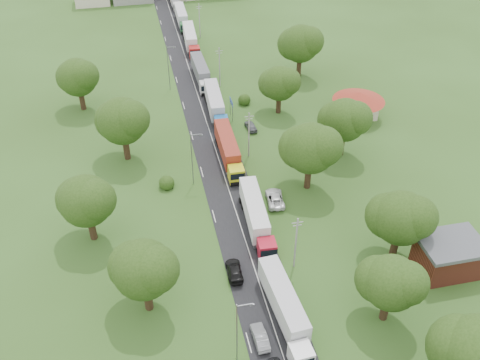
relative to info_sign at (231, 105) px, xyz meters
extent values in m
plane|color=#2A4717|center=(-5.20, -35.00, -3.00)|extent=(260.00, 260.00, 0.00)
cube|color=black|center=(-5.20, -15.00, -3.00)|extent=(8.00, 200.00, 0.04)
cylinder|color=slate|center=(0.00, -1.20, -1.00)|extent=(0.12, 0.12, 4.00)
cylinder|color=slate|center=(0.00, 1.20, -1.00)|extent=(0.12, 0.12, 4.00)
cube|color=navy|center=(0.00, 0.00, 0.60)|extent=(0.06, 3.00, 1.00)
cube|color=silver|center=(0.00, 0.00, 0.60)|extent=(0.07, 3.10, 0.06)
cylinder|color=gray|center=(0.30, -42.00, 1.50)|extent=(0.24, 0.24, 9.00)
cube|color=gray|center=(0.30, -42.00, 5.30)|extent=(1.60, 0.10, 0.10)
cube|color=gray|center=(0.30, -42.00, 4.80)|extent=(1.20, 0.10, 0.10)
cylinder|color=gray|center=(0.30, -14.00, 1.50)|extent=(0.24, 0.24, 9.00)
cube|color=gray|center=(0.30, -14.00, 5.30)|extent=(1.60, 0.10, 0.10)
cube|color=gray|center=(0.30, -14.00, 4.80)|extent=(1.20, 0.10, 0.10)
cylinder|color=gray|center=(0.30, 14.00, 1.50)|extent=(0.24, 0.24, 9.00)
cube|color=gray|center=(0.30, 14.00, 5.30)|extent=(1.60, 0.10, 0.10)
cube|color=gray|center=(0.30, 14.00, 4.80)|extent=(1.20, 0.10, 0.10)
cylinder|color=gray|center=(0.30, 42.00, 1.50)|extent=(0.24, 0.24, 9.00)
cube|color=gray|center=(0.30, 42.00, 5.30)|extent=(1.60, 0.10, 0.10)
cube|color=gray|center=(0.30, 42.00, 4.80)|extent=(1.20, 0.10, 0.10)
cylinder|color=slate|center=(-10.70, -55.00, 2.00)|extent=(0.16, 0.16, 10.00)
cube|color=slate|center=(-9.80, -55.00, 6.70)|extent=(1.80, 0.10, 0.10)
cube|color=slate|center=(-9.00, -55.00, 6.55)|extent=(0.50, 0.22, 0.15)
cylinder|color=slate|center=(-10.70, -20.00, 2.00)|extent=(0.16, 0.16, 10.00)
cube|color=slate|center=(-9.80, -20.00, 6.70)|extent=(1.80, 0.10, 0.10)
cube|color=slate|center=(-9.00, -20.00, 6.55)|extent=(0.50, 0.22, 0.15)
cylinder|color=slate|center=(-10.70, 15.00, 2.00)|extent=(0.16, 0.16, 10.00)
cube|color=slate|center=(-9.80, 15.00, 6.70)|extent=(1.80, 0.10, 0.10)
cube|color=slate|center=(-9.00, 15.00, 6.55)|extent=(0.50, 0.22, 0.15)
sphere|color=#1D380F|center=(11.60, -63.50, 4.25)|extent=(7.20, 7.20, 7.20)
cylinder|color=#382616|center=(8.80, -53.00, -1.08)|extent=(1.04, 1.04, 3.85)
sphere|color=#1D380F|center=(8.80, -53.00, 3.60)|extent=(7.00, 7.00, 7.00)
sphere|color=#1D380F|center=(10.05, -54.00, 4.35)|extent=(5.50, 5.50, 5.50)
sphere|color=#1D380F|center=(7.80, -51.75, 3.10)|extent=(6.00, 6.00, 6.00)
cylinder|color=#382616|center=(14.80, -43.00, -0.90)|extent=(1.08, 1.08, 4.20)
sphere|color=#1D380F|center=(14.80, -43.00, 4.22)|extent=(7.70, 7.70, 7.70)
sphere|color=#1D380F|center=(16.18, -44.10, 5.05)|extent=(6.05, 6.05, 6.05)
sphere|color=#1D380F|center=(13.70, -41.63, 3.67)|extent=(6.60, 6.60, 6.60)
cylinder|color=#382616|center=(7.80, -25.00, -0.73)|extent=(1.12, 1.12, 4.55)
sphere|color=#1D380F|center=(7.80, -25.00, 4.85)|extent=(8.40, 8.40, 8.40)
sphere|color=#1D380F|center=(9.30, -26.20, 5.75)|extent=(6.60, 6.60, 6.60)
sphere|color=#1D380F|center=(6.60, -23.50, 4.25)|extent=(7.20, 7.20, 7.20)
cylinder|color=#382616|center=(16.80, -17.00, -0.90)|extent=(1.08, 1.08, 4.20)
sphere|color=#1D380F|center=(16.80, -17.00, 4.22)|extent=(7.70, 7.70, 7.70)
sphere|color=#1D380F|center=(18.18, -18.10, 5.05)|extent=(6.05, 6.05, 6.05)
sphere|color=#1D380F|center=(15.70, -15.63, 3.67)|extent=(6.60, 6.60, 6.60)
cylinder|color=#382616|center=(9.80, 0.00, -1.08)|extent=(1.04, 1.04, 3.85)
sphere|color=#1D380F|center=(9.80, 0.00, 3.60)|extent=(7.00, 7.00, 7.00)
sphere|color=#1D380F|center=(11.05, -1.00, 4.35)|extent=(5.50, 5.50, 5.50)
sphere|color=#1D380F|center=(8.80, 1.25, 3.10)|extent=(6.00, 6.00, 6.00)
cylinder|color=#382616|center=(18.80, 15.00, -0.73)|extent=(1.12, 1.12, 4.55)
sphere|color=#1D380F|center=(18.80, 15.00, 4.85)|extent=(8.40, 8.40, 8.40)
sphere|color=#1D380F|center=(20.30, 13.80, 5.75)|extent=(6.60, 6.60, 6.60)
sphere|color=#1D380F|center=(17.60, 16.50, 4.25)|extent=(7.20, 7.20, 7.20)
cylinder|color=#382616|center=(-20.20, -45.00, -0.90)|extent=(1.08, 1.08, 4.20)
sphere|color=#1D380F|center=(-20.20, -45.00, 4.22)|extent=(7.70, 7.70, 7.70)
sphere|color=#1D380F|center=(-18.82, -46.10, 5.05)|extent=(6.05, 6.05, 6.05)
sphere|color=#1D380F|center=(-21.30, -43.63, 3.67)|extent=(6.60, 6.60, 6.60)
cylinder|color=#382616|center=(-27.20, -30.00, -0.90)|extent=(1.08, 1.08, 4.20)
sphere|color=#1D380F|center=(-27.20, -30.00, 4.22)|extent=(7.70, 7.70, 7.70)
sphere|color=#1D380F|center=(-25.82, -31.10, 5.05)|extent=(6.05, 6.05, 6.05)
sphere|color=#1D380F|center=(-28.30, -28.63, 3.67)|extent=(6.60, 6.60, 6.60)
cylinder|color=#382616|center=(-21.20, -10.00, -0.73)|extent=(1.12, 1.12, 4.55)
sphere|color=#1D380F|center=(-21.20, -10.00, 4.85)|extent=(8.40, 8.40, 8.40)
sphere|color=#1D380F|center=(-19.70, -11.20, 5.75)|extent=(6.60, 6.60, 6.60)
sphere|color=#1D380F|center=(-22.40, -8.50, 4.25)|extent=(7.20, 7.20, 7.20)
cylinder|color=#382616|center=(-29.20, 10.00, -0.90)|extent=(1.08, 1.08, 4.20)
sphere|color=#1D380F|center=(-29.20, 10.00, 4.22)|extent=(7.70, 7.70, 7.70)
sphere|color=#1D380F|center=(-27.82, 8.90, 5.05)|extent=(6.05, 6.05, 6.05)
sphere|color=#1D380F|center=(-30.30, 11.37, 3.67)|extent=(6.60, 6.60, 6.60)
cube|color=maroon|center=(20.80, -47.00, -0.70)|extent=(8.00, 6.00, 4.60)
cube|color=#47494F|center=(20.80, -47.00, 1.90)|extent=(8.60, 6.60, 0.60)
cube|color=beige|center=(24.80, -5.00, -1.00)|extent=(7.00, 5.00, 4.00)
cone|color=maroon|center=(24.80, -5.00, 1.90)|extent=(10.08, 10.08, 1.80)
cube|color=silver|center=(-3.56, -57.16, -1.37)|extent=(2.69, 2.69, 2.63)
cube|color=slate|center=(-3.56, -49.80, -2.21)|extent=(3.24, 12.23, 0.32)
cube|color=silver|center=(-3.56, -49.48, -0.32)|extent=(3.48, 12.56, 3.15)
cylinder|color=black|center=(-3.56, -56.21, -2.48)|extent=(2.47, 1.05, 1.05)
cylinder|color=black|center=(-3.56, -46.12, -2.48)|extent=(2.47, 1.05, 1.05)
cylinder|color=black|center=(-3.56, -44.54, -2.48)|extent=(2.47, 1.05, 1.05)
cube|color=maroon|center=(-2.99, -39.36, -1.37)|extent=(2.67, 2.67, 2.63)
cube|color=black|center=(-2.99, -40.63, -1.01)|extent=(2.41, 0.16, 1.16)
cube|color=slate|center=(-2.99, -40.57, -2.42)|extent=(2.32, 0.39, 0.37)
cube|color=slate|center=(-2.99, -32.00, -2.21)|extent=(3.12, 12.21, 0.32)
cube|color=silver|center=(-2.99, -31.69, -0.32)|extent=(3.35, 12.53, 3.15)
cylinder|color=black|center=(-2.99, -40.30, -2.48)|extent=(2.47, 1.05, 1.05)
cylinder|color=black|center=(-2.99, -38.41, -2.48)|extent=(2.47, 1.05, 1.05)
cylinder|color=black|center=(-2.99, -28.32, -2.48)|extent=(2.47, 1.05, 1.05)
cylinder|color=black|center=(-2.99, -26.75, -2.48)|extent=(2.47, 1.05, 1.05)
cube|color=gold|center=(-3.52, -21.04, -1.36)|extent=(2.59, 2.59, 2.65)
cube|color=black|center=(-3.52, -22.32, -0.99)|extent=(2.44, 0.07, 1.17)
cube|color=slate|center=(-3.52, -22.26, -2.42)|extent=(2.34, 0.29, 0.37)
cube|color=slate|center=(-3.52, -13.61, -2.21)|extent=(2.67, 12.25, 0.32)
cube|color=maroon|center=(-3.52, -13.29, -0.30)|extent=(2.89, 12.57, 3.18)
cylinder|color=black|center=(-3.52, -21.99, -2.47)|extent=(2.49, 1.06, 1.06)
cylinder|color=black|center=(-3.52, -20.08, -2.47)|extent=(2.49, 1.06, 1.06)
cylinder|color=black|center=(-3.52, -9.89, -2.47)|extent=(2.49, 1.06, 1.06)
cylinder|color=black|center=(-3.52, -8.30, -2.47)|extent=(2.49, 1.06, 1.06)
cube|color=#185995|center=(-2.90, -4.58, -1.34)|extent=(2.70, 2.70, 2.68)
cube|color=black|center=(-2.90, -5.87, -0.97)|extent=(2.46, 0.15, 1.18)
cube|color=slate|center=(-2.90, -5.81, -2.41)|extent=(2.37, 0.37, 0.38)
cube|color=slate|center=(-2.90, 2.92, -2.20)|extent=(3.10, 12.43, 0.32)
cube|color=#B5B4B9|center=(-2.90, 3.25, -0.27)|extent=(3.33, 12.77, 3.21)
cylinder|color=black|center=(-2.90, -5.54, -2.47)|extent=(2.52, 1.07, 1.07)
cylinder|color=black|center=(-2.90, -3.61, -2.47)|extent=(2.52, 1.07, 1.07)
cylinder|color=black|center=(-2.90, 6.67, -2.47)|extent=(2.52, 1.07, 1.07)
cylinder|color=black|center=(-2.90, 8.28, -2.47)|extent=(2.52, 1.07, 1.07)
cube|color=silver|center=(-3.37, 11.11, -1.44)|extent=(2.45, 2.45, 2.52)
cube|color=black|center=(-3.37, 9.89, -1.09)|extent=(2.32, 0.06, 1.11)
cube|color=slate|center=(-3.37, 9.95, -2.45)|extent=(2.22, 0.28, 0.35)
cube|color=slate|center=(-3.37, 18.16, -2.25)|extent=(2.49, 11.62, 0.30)
cube|color=#515358|center=(-3.37, 18.46, -0.43)|extent=(2.70, 11.92, 3.02)
cylinder|color=black|center=(-3.37, 10.20, -2.50)|extent=(2.37, 1.01, 1.01)
cylinder|color=black|center=(-3.37, 12.01, -2.50)|extent=(2.37, 1.01, 1.01)
cylinder|color=black|center=(-3.37, 21.68, -2.50)|extent=(2.37, 1.01, 1.01)
cylinder|color=black|center=(-3.37, 23.19, -2.50)|extent=(2.37, 1.01, 1.01)
cube|color=maroon|center=(-3.02, 29.50, -1.36)|extent=(2.68, 2.68, 2.65)
cube|color=black|center=(-3.02, 28.22, -0.99)|extent=(2.43, 0.15, 1.17)
cube|color=slate|center=(-3.02, 28.28, -2.42)|extent=(2.34, 0.38, 0.37)
cube|color=slate|center=(-3.02, 36.92, -2.21)|extent=(3.10, 12.30, 0.32)
cube|color=silver|center=(-3.02, 37.24, -0.30)|extent=(3.33, 12.63, 3.18)
cylinder|color=black|center=(-3.02, 28.55, -2.47)|extent=(2.49, 1.06, 1.06)
cylinder|color=black|center=(-3.02, 30.46, -2.47)|extent=(2.49, 1.06, 1.06)
cylinder|color=black|center=(-3.02, 40.63, -2.47)|extent=(2.49, 1.06, 1.06)
cylinder|color=black|center=(-3.02, 42.22, -2.47)|extent=(2.49, 1.06, 1.06)
cube|color=#225B2F|center=(-3.17, 46.12, -1.47)|extent=(2.42, 2.42, 2.47)
cube|color=black|center=(-3.17, 44.92, -1.12)|extent=(2.27, 0.06, 1.09)
cube|color=slate|center=(-3.17, 44.98, -2.46)|extent=(2.18, 0.29, 0.35)
cube|color=slate|center=(-3.17, 53.04, -2.26)|extent=(2.48, 11.41, 0.30)
cube|color=silver|center=(-3.17, 53.34, -0.48)|extent=(2.69, 11.71, 2.97)
cylinder|color=black|center=(-3.17, 45.23, -2.51)|extent=(2.32, 0.99, 0.99)
cylinder|color=black|center=(-3.17, 47.01, -2.51)|extent=(2.32, 0.99, 0.99)
cylinder|color=black|center=(-3.17, 56.50, -2.51)|extent=(2.32, 0.99, 0.99)
cylinder|color=black|center=(-3.17, 57.98, -2.51)|extent=(2.32, 0.99, 0.99)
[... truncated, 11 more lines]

